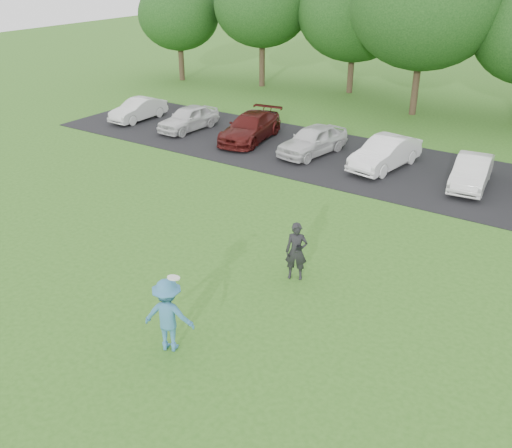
% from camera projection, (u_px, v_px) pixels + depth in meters
% --- Properties ---
extents(ground, '(100.00, 100.00, 0.00)m').
position_uv_depth(ground, '(173.00, 329.00, 13.26)').
color(ground, '#33671D').
rests_on(ground, ground).
extents(parking_lot, '(32.00, 6.50, 0.03)m').
position_uv_depth(parking_lot, '(386.00, 167.00, 23.00)').
color(parking_lot, black).
rests_on(parking_lot, ground).
extents(frisbee_player, '(1.28, 1.02, 1.91)m').
position_uv_depth(frisbee_player, '(168.00, 315.00, 12.26)').
color(frisbee_player, teal).
rests_on(frisbee_player, ground).
extents(camera_bystander, '(0.69, 0.58, 1.61)m').
position_uv_depth(camera_bystander, '(296.00, 251.00, 14.97)').
color(camera_bystander, black).
rests_on(camera_bystander, ground).
extents(parked_cars, '(28.17, 4.67, 1.22)m').
position_uv_depth(parked_cars, '(399.00, 155.00, 22.50)').
color(parked_cars, silver).
rests_on(parked_cars, parking_lot).
extents(tree_row, '(42.39, 9.85, 8.64)m').
position_uv_depth(tree_row, '(503.00, 19.00, 27.44)').
color(tree_row, '#38281C').
rests_on(tree_row, ground).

